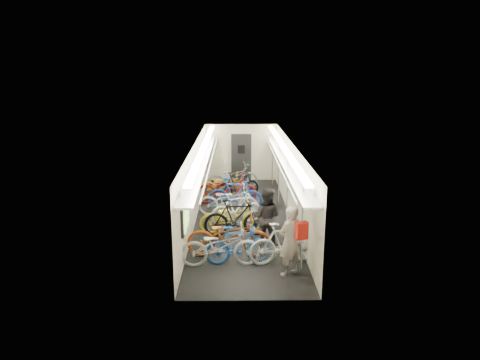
{
  "coord_description": "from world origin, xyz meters",
  "views": [
    {
      "loc": [
        -0.26,
        -12.85,
        4.55
      ],
      "look_at": [
        -0.1,
        0.47,
        1.15
      ],
      "focal_mm": 32.0,
      "sensor_mm": 36.0,
      "label": 1
    }
  ],
  "objects_px": {
    "bicycle_1": "(238,245)",
    "passenger_mid": "(266,217)",
    "bicycle_0": "(220,246)",
    "passenger_near": "(290,241)",
    "backpack": "(302,231)"
  },
  "relations": [
    {
      "from": "bicycle_0",
      "to": "bicycle_1",
      "type": "relative_size",
      "value": 1.18
    },
    {
      "from": "bicycle_1",
      "to": "backpack",
      "type": "height_order",
      "value": "backpack"
    },
    {
      "from": "bicycle_1",
      "to": "backpack",
      "type": "distance_m",
      "value": 1.91
    },
    {
      "from": "bicycle_1",
      "to": "backpack",
      "type": "xyz_separation_m",
      "value": [
        1.33,
        -1.11,
        0.79
      ]
    },
    {
      "from": "bicycle_1",
      "to": "backpack",
      "type": "relative_size",
      "value": 4.27
    },
    {
      "from": "passenger_mid",
      "to": "backpack",
      "type": "relative_size",
      "value": 4.24
    },
    {
      "from": "backpack",
      "to": "bicycle_0",
      "type": "bearing_deg",
      "value": 131.32
    },
    {
      "from": "bicycle_1",
      "to": "passenger_mid",
      "type": "distance_m",
      "value": 1.36
    },
    {
      "from": "bicycle_0",
      "to": "passenger_near",
      "type": "relative_size",
      "value": 1.16
    },
    {
      "from": "passenger_near",
      "to": "backpack",
      "type": "height_order",
      "value": "passenger_near"
    },
    {
      "from": "bicycle_1",
      "to": "passenger_mid",
      "type": "relative_size",
      "value": 1.01
    },
    {
      "from": "bicycle_1",
      "to": "passenger_mid",
      "type": "bearing_deg",
      "value": -41.46
    },
    {
      "from": "bicycle_1",
      "to": "passenger_near",
      "type": "distance_m",
      "value": 1.35
    },
    {
      "from": "passenger_mid",
      "to": "backpack",
      "type": "xyz_separation_m",
      "value": [
        0.58,
        -2.2,
        0.47
      ]
    },
    {
      "from": "bicycle_0",
      "to": "passenger_near",
      "type": "height_order",
      "value": "passenger_near"
    }
  ]
}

